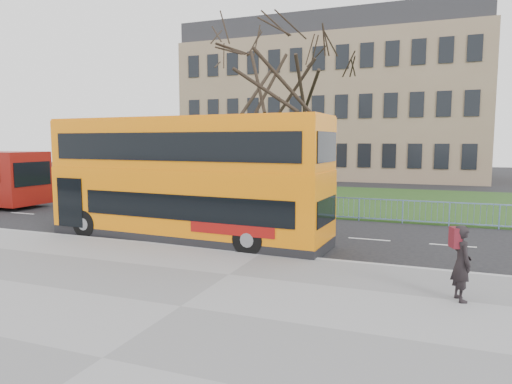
% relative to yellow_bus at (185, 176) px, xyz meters
% --- Properties ---
extents(ground, '(120.00, 120.00, 0.00)m').
position_rel_yellow_bus_xyz_m(ground, '(3.59, 0.19, -2.48)').
color(ground, black).
rests_on(ground, ground).
extents(pavement, '(80.00, 10.50, 0.12)m').
position_rel_yellow_bus_xyz_m(pavement, '(3.59, -6.56, -2.42)').
color(pavement, slate).
rests_on(pavement, ground).
extents(kerb, '(80.00, 0.20, 0.14)m').
position_rel_yellow_bus_xyz_m(kerb, '(3.59, -1.36, -2.41)').
color(kerb, '#949497').
rests_on(kerb, ground).
extents(grass_verge, '(80.00, 15.40, 0.08)m').
position_rel_yellow_bus_xyz_m(grass_verge, '(3.59, 14.49, -2.44)').
color(grass_verge, '#1D3C15').
rests_on(grass_verge, ground).
extents(guard_railing, '(40.00, 0.12, 1.10)m').
position_rel_yellow_bus_xyz_m(guard_railing, '(3.59, 6.79, -1.93)').
color(guard_railing, '#6A86BD').
rests_on(guard_railing, ground).
extents(bare_tree, '(8.72, 8.72, 12.46)m').
position_rel_yellow_bus_xyz_m(bare_tree, '(0.59, 10.19, 3.83)').
color(bare_tree, black).
rests_on(bare_tree, grass_verge).
extents(civic_building, '(30.00, 15.00, 14.00)m').
position_rel_yellow_bus_xyz_m(civic_building, '(-1.41, 35.19, 4.52)').
color(civic_building, '#886E56').
rests_on(civic_building, ground).
extents(yellow_bus, '(11.18, 3.26, 4.63)m').
position_rel_yellow_bus_xyz_m(yellow_bus, '(0.00, 0.00, 0.00)').
color(yellow_bus, orange).
rests_on(yellow_bus, ground).
extents(pedestrian, '(0.62, 0.75, 1.78)m').
position_rel_yellow_bus_xyz_m(pedestrian, '(9.46, -3.91, -1.48)').
color(pedestrian, black).
rests_on(pedestrian, pavement).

